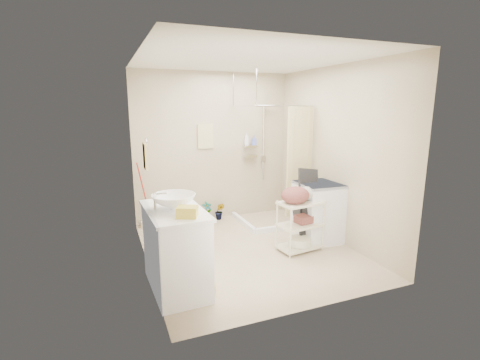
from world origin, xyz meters
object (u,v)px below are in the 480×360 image
(laundry_rack, at_px, (300,221))
(toilet, at_px, (170,227))
(vanity, at_px, (176,249))
(washing_machine, at_px, (319,212))

(laundry_rack, bearing_deg, toilet, 152.41)
(toilet, height_order, laundry_rack, laundry_rack)
(toilet, distance_m, laundry_rack, 1.84)
(vanity, distance_m, laundry_rack, 1.89)
(vanity, relative_size, washing_machine, 1.17)
(laundry_rack, bearing_deg, washing_machine, 19.57)
(washing_machine, bearing_deg, vanity, -162.15)
(vanity, xyz_separation_m, toilet, (0.12, 1.05, -0.11))
(toilet, bearing_deg, laundry_rack, -114.68)
(toilet, bearing_deg, washing_machine, -104.97)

